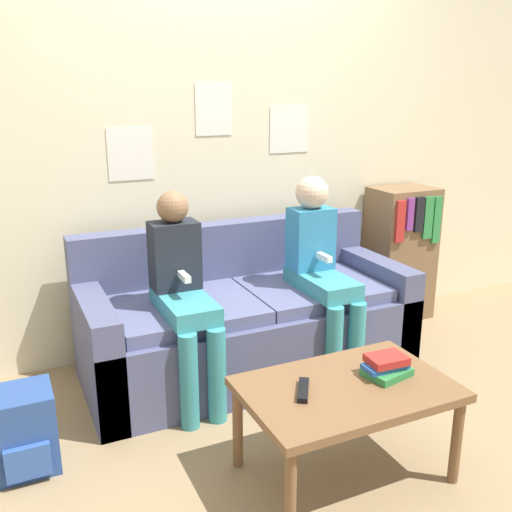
{
  "coord_description": "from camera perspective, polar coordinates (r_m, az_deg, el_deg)",
  "views": [
    {
      "loc": [
        -1.22,
        -2.25,
        1.55
      ],
      "look_at": [
        0.0,
        0.37,
        0.71
      ],
      "focal_mm": 40.0,
      "sensor_mm": 36.0,
      "label": 1
    }
  ],
  "objects": [
    {
      "name": "ground_plane",
      "position": [
        2.99,
        3.09,
        -14.99
      ],
      "size": [
        10.0,
        10.0,
        0.0
      ],
      "primitive_type": "plane",
      "color": "#937A56"
    },
    {
      "name": "wall_back",
      "position": [
        3.47,
        -4.41,
        12.09
      ],
      "size": [
        8.0,
        0.06,
        2.6
      ],
      "color": "beige",
      "rests_on": "ground_plane"
    },
    {
      "name": "couch",
      "position": [
        3.27,
        -1.0,
        -6.6
      ],
      "size": [
        1.82,
        0.78,
        0.8
      ],
      "color": "#4C5175",
      "rests_on": "ground_plane"
    },
    {
      "name": "coffee_table",
      "position": [
        2.4,
        9.05,
        -13.66
      ],
      "size": [
        0.84,
        0.55,
        0.41
      ],
      "color": "brown",
      "rests_on": "ground_plane"
    },
    {
      "name": "person_left",
      "position": [
        2.85,
        -7.29,
        -3.37
      ],
      "size": [
        0.24,
        0.54,
        1.07
      ],
      "color": "teal",
      "rests_on": "ground_plane"
    },
    {
      "name": "person_right",
      "position": [
        3.16,
        6.5,
        -0.87
      ],
      "size": [
        0.24,
        0.54,
        1.1
      ],
      "color": "teal",
      "rests_on": "ground_plane"
    },
    {
      "name": "tv_remote",
      "position": [
        2.3,
        4.75,
        -13.22
      ],
      "size": [
        0.12,
        0.17,
        0.02
      ],
      "rotation": [
        0.0,
        0.0,
        -0.56
      ],
      "color": "black",
      "rests_on": "coffee_table"
    },
    {
      "name": "book_stack",
      "position": [
        2.46,
        12.91,
        -10.72
      ],
      "size": [
        0.2,
        0.17,
        0.08
      ],
      "color": "#2D8442",
      "rests_on": "coffee_table"
    },
    {
      "name": "bookshelf",
      "position": [
        4.08,
        14.2,
        0.31
      ],
      "size": [
        0.42,
        0.33,
        0.92
      ],
      "color": "brown",
      "rests_on": "ground_plane"
    },
    {
      "name": "backpack",
      "position": [
        2.68,
        -22.17,
        -15.89
      ],
      "size": [
        0.25,
        0.27,
        0.36
      ],
      "color": "#284789",
      "rests_on": "ground_plane"
    }
  ]
}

